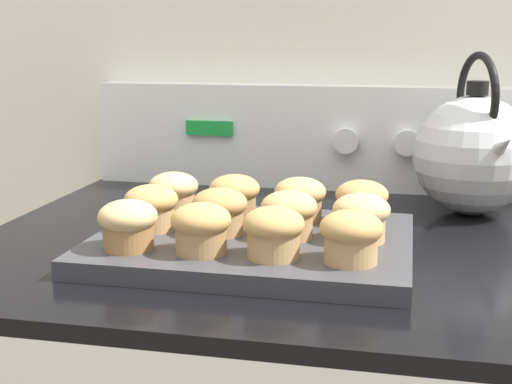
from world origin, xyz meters
name	(u,v)px	position (x,y,z in m)	size (l,w,h in m)	color
wall_back	(315,11)	(0.00, 0.71, 1.20)	(8.00, 0.05, 2.40)	silver
control_panel	(309,137)	(0.00, 0.65, 0.99)	(0.73, 0.07, 0.17)	white
muffin_pan	(253,244)	(-0.01, 0.26, 0.92)	(0.37, 0.29, 0.02)	#38383D
muffin_r0_c0	(128,224)	(-0.13, 0.18, 0.96)	(0.07, 0.07, 0.06)	olive
muffin_r0_c1	(201,227)	(-0.05, 0.18, 0.96)	(0.07, 0.07, 0.06)	#A37A4C
muffin_r0_c2	(274,231)	(0.03, 0.18, 0.96)	(0.07, 0.07, 0.06)	tan
muffin_r0_c3	(351,236)	(0.11, 0.18, 0.96)	(0.07, 0.07, 0.06)	tan
muffin_r1_c0	(151,206)	(-0.13, 0.26, 0.96)	(0.07, 0.07, 0.06)	tan
muffin_r1_c1	(220,210)	(-0.05, 0.26, 0.96)	(0.07, 0.07, 0.06)	tan
muffin_r1_c2	(289,213)	(0.03, 0.26, 0.96)	(0.07, 0.07, 0.06)	tan
muffin_r1_c3	(361,216)	(0.12, 0.27, 0.96)	(0.07, 0.07, 0.06)	tan
muffin_r2_c0	(173,192)	(-0.13, 0.34, 0.96)	(0.07, 0.07, 0.06)	tan
muffin_r2_c1	(234,195)	(-0.05, 0.35, 0.96)	(0.07, 0.07, 0.06)	#A37A4C
muffin_r2_c2	(300,198)	(0.03, 0.34, 0.96)	(0.07, 0.07, 0.06)	#A37A4C
muffin_r2_c3	(362,201)	(0.11, 0.34, 0.96)	(0.07, 0.07, 0.06)	olive
tea_kettle	(474,153)	(0.26, 0.52, 1.00)	(0.17, 0.20, 0.23)	silver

